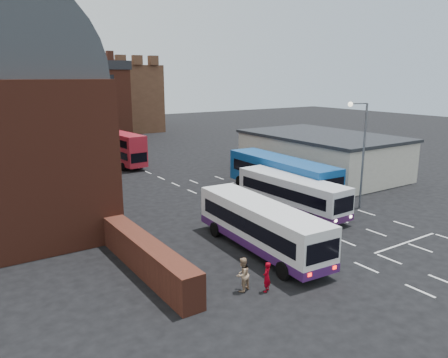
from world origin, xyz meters
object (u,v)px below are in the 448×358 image
pedestrian_beige (242,275)px  bus_blue (281,174)px  bus_white_inbound (291,191)px  street_lamp (361,145)px  pedestrian_red (267,277)px  bus_white_outbound (261,223)px  bus_red_double (119,148)px

pedestrian_beige → bus_blue: bearing=-154.3°
bus_white_inbound → street_lamp: size_ratio=1.21×
street_lamp → pedestrian_beige: size_ratio=4.89×
bus_blue → pedestrian_red: bus_blue is taller
bus_white_outbound → bus_red_double: (2.24, 29.18, 0.34)m
bus_blue → street_lamp: street_lamp is taller
bus_white_inbound → bus_white_outbound: bearing=33.0°
bus_white_inbound → bus_blue: (2.40, 3.95, 0.33)m
pedestrian_beige → bus_white_outbound: bearing=-155.4°
bus_blue → bus_white_outbound: bearing=45.6°
bus_white_outbound → bus_blue: size_ratio=0.88×
bus_blue → bus_red_double: 21.60m
bus_white_inbound → pedestrian_red: bearing=40.6°
bus_white_inbound → street_lamp: street_lamp is taller
bus_blue → street_lamp: size_ratio=1.46×
street_lamp → bus_white_outbound: bearing=-167.8°
bus_white_inbound → street_lamp: bearing=153.2°
street_lamp → bus_blue: bearing=112.1°
bus_blue → bus_red_double: size_ratio=1.24×
street_lamp → bus_white_inbound: bearing=155.4°
bus_blue → pedestrian_red: bearing=48.8°
bus_blue → pedestrian_beige: bus_blue is taller
bus_white_inbound → pedestrian_beige: bus_white_inbound is taller
bus_red_double → street_lamp: street_lamp is taller
bus_white_outbound → pedestrian_beige: bearing=-134.5°
street_lamp → pedestrian_beige: street_lamp is taller
bus_red_double → bus_white_inbound: bearing=95.6°
bus_white_outbound → bus_red_double: bus_red_double is taller
bus_blue → bus_red_double: (-6.88, 20.47, 0.10)m
bus_white_outbound → bus_red_double: size_ratio=1.10×
bus_white_inbound → bus_red_double: (-4.49, 24.42, 0.43)m
bus_white_outbound → street_lamp: bearing=15.5°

